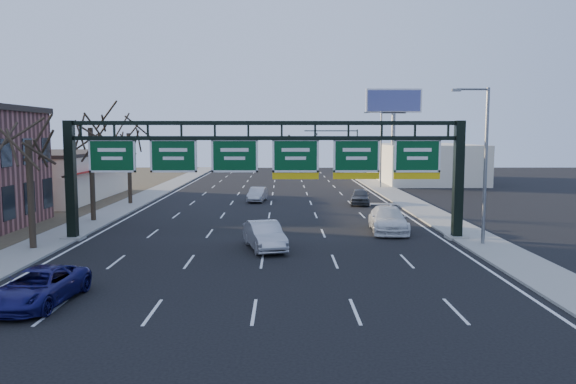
{
  "coord_description": "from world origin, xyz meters",
  "views": [
    {
      "loc": [
        1.03,
        -25.75,
        6.43
      ],
      "look_at": [
        1.35,
        5.13,
        3.2
      ],
      "focal_mm": 35.0,
      "sensor_mm": 36.0,
      "label": 1
    }
  ],
  "objects_px": {
    "sign_gantry": "(268,163)",
    "car_silver_sedan": "(265,236)",
    "car_white_wagon": "(388,219)",
    "car_blue_suv": "(39,287)"
  },
  "relations": [
    {
      "from": "car_white_wagon",
      "to": "sign_gantry",
      "type": "bearing_deg",
      "value": -158.11
    },
    {
      "from": "car_silver_sedan",
      "to": "car_white_wagon",
      "type": "relative_size",
      "value": 0.84
    },
    {
      "from": "car_silver_sedan",
      "to": "car_blue_suv",
      "type": "bearing_deg",
      "value": -143.62
    },
    {
      "from": "sign_gantry",
      "to": "car_silver_sedan",
      "type": "xyz_separation_m",
      "value": [
        -0.12,
        -2.97,
        -3.86
      ]
    },
    {
      "from": "sign_gantry",
      "to": "car_white_wagon",
      "type": "bearing_deg",
      "value": 18.07
    },
    {
      "from": "car_silver_sedan",
      "to": "car_white_wagon",
      "type": "bearing_deg",
      "value": 20.51
    },
    {
      "from": "sign_gantry",
      "to": "car_blue_suv",
      "type": "xyz_separation_m",
      "value": [
        -8.32,
        -13.01,
        -3.95
      ]
    },
    {
      "from": "sign_gantry",
      "to": "car_white_wagon",
      "type": "relative_size",
      "value": 4.4
    },
    {
      "from": "sign_gantry",
      "to": "car_silver_sedan",
      "type": "bearing_deg",
      "value": -92.29
    },
    {
      "from": "car_silver_sedan",
      "to": "car_white_wagon",
      "type": "height_order",
      "value": "car_white_wagon"
    }
  ]
}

